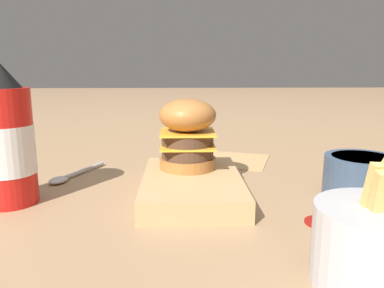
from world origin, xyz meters
name	(u,v)px	position (x,y,z in m)	size (l,w,h in m)	color
ground_plane	(185,199)	(0.00, 0.00, 0.00)	(6.00, 6.00, 0.00)	#9E7A56
serving_board	(192,185)	(0.02, -0.01, 0.02)	(0.23, 0.15, 0.03)	tan
burger	(188,133)	(0.06, -0.01, 0.09)	(0.09, 0.09, 0.11)	#AD6B33
ketchup_bottle	(6,142)	(-0.01, 0.26, 0.09)	(0.08, 0.08, 0.21)	red
fries_basket	(378,245)	(-0.23, -0.17, 0.04)	(0.12, 0.12, 0.13)	#B7B7BC
side_bowl	(361,175)	(0.01, -0.27, 0.03)	(0.11, 0.11, 0.06)	#384C66
spoon	(68,176)	(0.11, 0.21, 0.01)	(0.14, 0.08, 0.01)	#B2B2B7
ketchup_puddle	(324,222)	(-0.10, -0.18, 0.00)	(0.05, 0.05, 0.00)	#9E140F
parchment_square	(233,160)	(0.24, -0.11, 0.00)	(0.18, 0.18, 0.00)	tan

